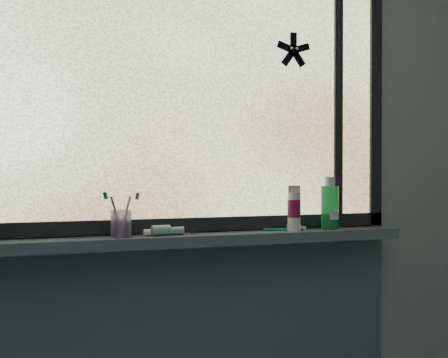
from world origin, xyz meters
TOP-DOWN VIEW (x-y plane):
  - wall_back at (0.00, 1.30)m, footprint 3.00×0.01m
  - windowsill at (0.00, 1.23)m, footprint 1.62×0.14m
  - window_pane at (0.00, 1.28)m, footprint 1.50×0.01m
  - frame_bottom at (0.00, 1.28)m, footprint 1.60×0.03m
  - frame_right at (0.78, 1.28)m, footprint 0.05×0.03m
  - frame_mullion at (0.60, 1.28)m, footprint 0.03×0.03m
  - starfish_sticker at (0.40, 1.27)m, footprint 0.15×0.02m
  - toothpaste_tube at (-0.11, 1.22)m, footprint 0.21×0.05m
  - toothbrush_cup at (-0.27, 1.21)m, footprint 0.09×0.09m
  - toothbrush_lying at (0.34, 1.23)m, footprint 0.19×0.08m
  - mouthwash_bottle at (0.53, 1.22)m, footprint 0.08×0.08m
  - cream_tube at (0.38, 1.22)m, footprint 0.06×0.06m

SIDE VIEW (x-z plane):
  - windowsill at x=0.00m, z-range 0.98..1.02m
  - toothbrush_lying at x=0.34m, z-range 1.02..1.03m
  - toothpaste_tube at x=-0.11m, z-range 1.02..1.06m
  - frame_bottom at x=0.00m, z-range 1.02..1.07m
  - toothbrush_cup at x=-0.27m, z-range 1.02..1.11m
  - cream_tube at x=0.38m, z-range 1.05..1.17m
  - mouthwash_bottle at x=0.53m, z-range 1.04..1.21m
  - wall_back at x=0.00m, z-range 0.00..2.50m
  - frame_right at x=0.78m, z-range 0.98..2.08m
  - window_pane at x=0.00m, z-range 1.03..2.03m
  - frame_mullion at x=0.60m, z-range 1.03..2.03m
  - starfish_sticker at x=0.40m, z-range 1.65..1.79m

